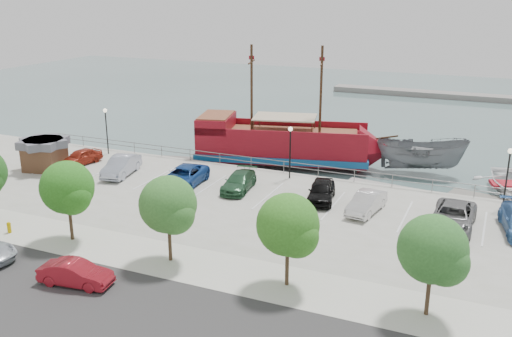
% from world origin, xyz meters
% --- Properties ---
extents(ground, '(160.00, 160.00, 0.00)m').
position_xyz_m(ground, '(0.00, 0.00, -1.00)').
color(ground, '#425C5A').
extents(street, '(100.00, 8.00, 0.04)m').
position_xyz_m(street, '(0.00, -16.00, 0.01)').
color(street, '#333131').
rests_on(street, land_slab).
extents(sidewalk, '(100.00, 4.00, 0.05)m').
position_xyz_m(sidewalk, '(0.00, -10.00, 0.01)').
color(sidewalk, beige).
rests_on(sidewalk, land_slab).
extents(seawall_railing, '(50.00, 0.06, 1.00)m').
position_xyz_m(seawall_railing, '(0.00, 7.80, 0.53)').
color(seawall_railing, slate).
rests_on(seawall_railing, land_slab).
extents(far_shore, '(40.00, 3.00, 0.80)m').
position_xyz_m(far_shore, '(10.00, 55.00, -0.60)').
color(far_shore, gray).
rests_on(far_shore, ground).
extents(pirate_ship, '(18.53, 9.03, 11.47)m').
position_xyz_m(pirate_ship, '(-1.82, 13.18, 0.92)').
color(pirate_ship, maroon).
rests_on(pirate_ship, ground).
extents(patrol_boat, '(8.27, 4.33, 3.05)m').
position_xyz_m(patrol_boat, '(9.12, 15.16, 0.52)').
color(patrol_boat, slate).
rests_on(patrol_boat, ground).
extents(dock_west, '(7.42, 3.65, 0.41)m').
position_xyz_m(dock_west, '(-12.53, 9.20, -0.80)').
color(dock_west, slate).
rests_on(dock_west, ground).
extents(dock_mid, '(7.10, 2.91, 0.39)m').
position_xyz_m(dock_mid, '(7.41, 9.20, -0.80)').
color(dock_mid, gray).
rests_on(dock_mid, ground).
extents(dock_east, '(7.96, 4.07, 0.44)m').
position_xyz_m(dock_east, '(15.84, 9.20, -0.78)').
color(dock_east, slate).
rests_on(dock_east, ground).
extents(shed, '(3.82, 3.82, 2.64)m').
position_xyz_m(shed, '(-19.90, 0.50, 1.41)').
color(shed, '#543421').
rests_on(shed, land_slab).
extents(street_sedan, '(4.04, 1.89, 1.28)m').
position_xyz_m(street_sedan, '(-4.01, -14.32, 0.64)').
color(street_sedan, maroon).
rests_on(street_sedan, street).
extents(fire_hydrant, '(0.26, 0.26, 0.75)m').
position_xyz_m(fire_hydrant, '(-12.29, -10.80, 0.41)').
color(fire_hydrant, '#C09B00').
rests_on(fire_hydrant, sidewalk).
extents(lamp_post_left, '(0.36, 0.36, 4.28)m').
position_xyz_m(lamp_post_left, '(-18.00, 6.50, 2.94)').
color(lamp_post_left, black).
rests_on(lamp_post_left, land_slab).
extents(lamp_post_mid, '(0.36, 0.36, 4.28)m').
position_xyz_m(lamp_post_mid, '(0.00, 6.50, 2.94)').
color(lamp_post_mid, black).
rests_on(lamp_post_mid, land_slab).
extents(lamp_post_right, '(0.36, 0.36, 4.28)m').
position_xyz_m(lamp_post_right, '(16.00, 6.50, 2.94)').
color(lamp_post_right, black).
rests_on(lamp_post_right, land_slab).
extents(tree_c, '(3.30, 3.20, 5.00)m').
position_xyz_m(tree_c, '(-7.85, -10.07, 3.30)').
color(tree_c, '#473321').
rests_on(tree_c, sidewalk).
extents(tree_d, '(3.30, 3.20, 5.00)m').
position_xyz_m(tree_d, '(-0.85, -10.07, 3.30)').
color(tree_d, '#473321').
rests_on(tree_d, sidewalk).
extents(tree_e, '(3.30, 3.20, 5.00)m').
position_xyz_m(tree_e, '(6.15, -10.07, 3.30)').
color(tree_e, '#473321').
rests_on(tree_e, sidewalk).
extents(tree_f, '(3.30, 3.20, 5.00)m').
position_xyz_m(tree_f, '(13.15, -10.07, 3.30)').
color(tree_f, '#473321').
rests_on(tree_f, sidewalk).
extents(parked_car_a, '(2.29, 4.21, 1.36)m').
position_xyz_m(parked_car_a, '(-18.06, 2.79, 0.68)').
color(parked_car_a, maroon).
rests_on(parked_car_a, land_slab).
extents(parked_car_b, '(2.61, 5.02, 1.58)m').
position_xyz_m(parked_car_b, '(-13.00, 1.75, 0.79)').
color(parked_car_b, '#9FA4B4').
rests_on(parked_car_b, land_slab).
extents(parked_car_c, '(2.97, 5.61, 1.50)m').
position_xyz_m(parked_car_c, '(-6.92, 1.46, 0.75)').
color(parked_car_c, navy).
rests_on(parked_car_c, land_slab).
extents(parked_car_d, '(2.44, 4.79, 1.33)m').
position_xyz_m(parked_car_d, '(-2.56, 2.31, 0.67)').
color(parked_car_d, '#275333').
rests_on(parked_car_d, land_slab).
extents(parked_car_e, '(2.62, 4.70, 1.51)m').
position_xyz_m(parked_car_e, '(3.90, 2.57, 0.76)').
color(parked_car_e, black).
rests_on(parked_car_e, land_slab).
extents(parked_car_f, '(2.12, 4.48, 1.42)m').
position_xyz_m(parked_car_f, '(7.39, 1.67, 0.71)').
color(parked_car_f, silver).
rests_on(parked_car_f, land_slab).
extents(parked_car_g, '(2.70, 5.64, 1.55)m').
position_xyz_m(parked_car_g, '(13.08, 1.22, 0.78)').
color(parked_car_g, slate).
rests_on(parked_car_g, land_slab).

